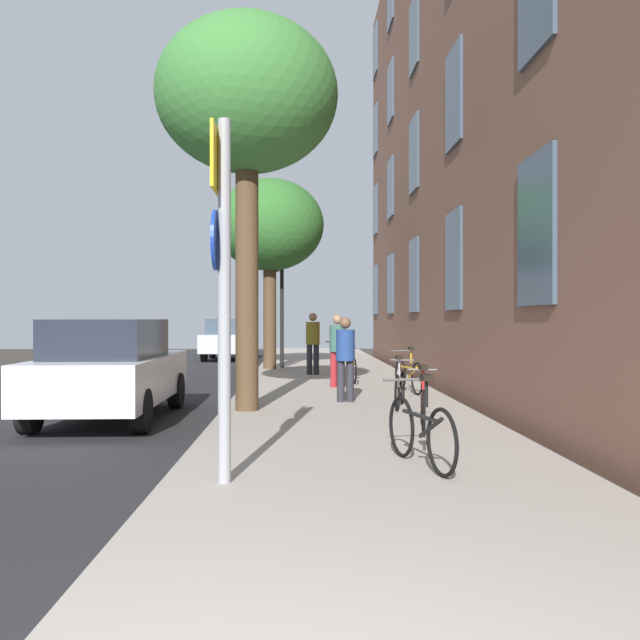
{
  "coord_description": "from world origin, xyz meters",
  "views": [
    {
      "loc": [
        0.31,
        -2.22,
        1.64
      ],
      "look_at": [
        0.73,
        12.81,
        1.61
      ],
      "focal_mm": 39.61,
      "sensor_mm": 36.0,
      "label": 1
    }
  ],
  "objects_px": {
    "tree_far": "(270,226)",
    "pedestrian_1": "(338,346)",
    "bicycle_0": "(421,430)",
    "pedestrian_2": "(313,339)",
    "sign_post": "(222,270)",
    "pedestrian_0": "(345,354)",
    "tree_near": "(247,100)",
    "bicycle_3": "(409,375)",
    "car_1": "(230,339)",
    "traffic_light": "(279,283)",
    "bicycle_5": "(336,360)",
    "bicycle_1": "(423,404)",
    "bicycle_4": "(352,368)",
    "car_0": "(111,368)",
    "bicycle_2": "(400,387)"
  },
  "relations": [
    {
      "from": "pedestrian_2",
      "to": "car_0",
      "type": "distance_m",
      "value": 8.42
    },
    {
      "from": "bicycle_0",
      "to": "car_1",
      "type": "bearing_deg",
      "value": 101.0
    },
    {
      "from": "car_1",
      "to": "traffic_light",
      "type": "bearing_deg",
      "value": -70.88
    },
    {
      "from": "tree_near",
      "to": "bicycle_1",
      "type": "bearing_deg",
      "value": -39.49
    },
    {
      "from": "car_0",
      "to": "tree_near",
      "type": "bearing_deg",
      "value": 7.97
    },
    {
      "from": "traffic_light",
      "to": "bicycle_0",
      "type": "height_order",
      "value": "traffic_light"
    },
    {
      "from": "bicycle_1",
      "to": "traffic_light",
      "type": "bearing_deg",
      "value": 100.9
    },
    {
      "from": "bicycle_3",
      "to": "pedestrian_2",
      "type": "bearing_deg",
      "value": 111.78
    },
    {
      "from": "tree_far",
      "to": "bicycle_0",
      "type": "bearing_deg",
      "value": -81.33
    },
    {
      "from": "bicycle_3",
      "to": "bicycle_5",
      "type": "relative_size",
      "value": 0.96
    },
    {
      "from": "traffic_light",
      "to": "tree_far",
      "type": "bearing_deg",
      "value": -121.98
    },
    {
      "from": "pedestrian_0",
      "to": "bicycle_0",
      "type": "bearing_deg",
      "value": -85.82
    },
    {
      "from": "tree_near",
      "to": "pedestrian_1",
      "type": "distance_m",
      "value": 6.0
    },
    {
      "from": "bicycle_0",
      "to": "bicycle_5",
      "type": "bearing_deg",
      "value": 91.24
    },
    {
      "from": "sign_post",
      "to": "tree_far",
      "type": "xyz_separation_m",
      "value": [
        -0.2,
        14.83,
        2.35
      ]
    },
    {
      "from": "car_0",
      "to": "tree_far",
      "type": "bearing_deg",
      "value": 78.0
    },
    {
      "from": "bicycle_2",
      "to": "car_0",
      "type": "relative_size",
      "value": 0.34
    },
    {
      "from": "tree_near",
      "to": "tree_far",
      "type": "distance_m",
      "value": 9.71
    },
    {
      "from": "bicycle_1",
      "to": "bicycle_2",
      "type": "bearing_deg",
      "value": 89.46
    },
    {
      "from": "pedestrian_1",
      "to": "bicycle_0",
      "type": "bearing_deg",
      "value": -87.21
    },
    {
      "from": "bicycle_3",
      "to": "pedestrian_2",
      "type": "relative_size",
      "value": 0.99
    },
    {
      "from": "bicycle_0",
      "to": "bicycle_4",
      "type": "relative_size",
      "value": 1.03
    },
    {
      "from": "tree_far",
      "to": "bicycle_5",
      "type": "bearing_deg",
      "value": -48.93
    },
    {
      "from": "bicycle_0",
      "to": "pedestrian_2",
      "type": "bearing_deg",
      "value": 94.3
    },
    {
      "from": "traffic_light",
      "to": "bicycle_3",
      "type": "relative_size",
      "value": 2.3
    },
    {
      "from": "bicycle_5",
      "to": "bicycle_4",
      "type": "bearing_deg",
      "value": -83.97
    },
    {
      "from": "sign_post",
      "to": "tree_far",
      "type": "height_order",
      "value": "tree_far"
    },
    {
      "from": "bicycle_4",
      "to": "pedestrian_2",
      "type": "bearing_deg",
      "value": 110.97
    },
    {
      "from": "traffic_light",
      "to": "bicycle_5",
      "type": "height_order",
      "value": "traffic_light"
    },
    {
      "from": "tree_far",
      "to": "pedestrian_1",
      "type": "xyz_separation_m",
      "value": [
        1.75,
        -5.78,
        -3.4
      ]
    },
    {
      "from": "sign_post",
      "to": "pedestrian_0",
      "type": "xyz_separation_m",
      "value": [
        1.55,
        6.29,
        -1.09
      ]
    },
    {
      "from": "pedestrian_1",
      "to": "sign_post",
      "type": "bearing_deg",
      "value": -99.76
    },
    {
      "from": "bicycle_4",
      "to": "pedestrian_1",
      "type": "height_order",
      "value": "pedestrian_1"
    },
    {
      "from": "bicycle_4",
      "to": "pedestrian_1",
      "type": "relative_size",
      "value": 1.0
    },
    {
      "from": "sign_post",
      "to": "car_1",
      "type": "relative_size",
      "value": 0.84
    },
    {
      "from": "bicycle_3",
      "to": "pedestrian_2",
      "type": "xyz_separation_m",
      "value": [
        -1.89,
        4.72,
        0.59
      ]
    },
    {
      "from": "sign_post",
      "to": "pedestrian_0",
      "type": "relative_size",
      "value": 2.19
    },
    {
      "from": "bicycle_5",
      "to": "bicycle_1",
      "type": "bearing_deg",
      "value": -85.81
    },
    {
      "from": "bicycle_2",
      "to": "bicycle_5",
      "type": "distance_m",
      "value": 7.24
    },
    {
      "from": "tree_far",
      "to": "bicycle_3",
      "type": "bearing_deg",
      "value": -65.71
    },
    {
      "from": "car_0",
      "to": "bicycle_3",
      "type": "bearing_deg",
      "value": 29.56
    },
    {
      "from": "bicycle_0",
      "to": "bicycle_2",
      "type": "distance_m",
      "value": 4.82
    },
    {
      "from": "tree_far",
      "to": "car_0",
      "type": "xyz_separation_m",
      "value": [
        -2.12,
        -9.97,
        -3.59
      ]
    },
    {
      "from": "tree_near",
      "to": "bicycle_3",
      "type": "distance_m",
      "value": 6.31
    },
    {
      "from": "bicycle_2",
      "to": "bicycle_4",
      "type": "distance_m",
      "value": 4.82
    },
    {
      "from": "sign_post",
      "to": "tree_near",
      "type": "relative_size",
      "value": 0.52
    },
    {
      "from": "sign_post",
      "to": "tree_near",
      "type": "xyz_separation_m",
      "value": [
        -0.16,
        5.15,
        3.18
      ]
    },
    {
      "from": "pedestrian_1",
      "to": "pedestrian_2",
      "type": "relative_size",
      "value": 0.96
    },
    {
      "from": "bicycle_0",
      "to": "bicycle_2",
      "type": "bearing_deg",
      "value": 84.45
    },
    {
      "from": "bicycle_0",
      "to": "car_1",
      "type": "distance_m",
      "value": 21.12
    }
  ]
}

